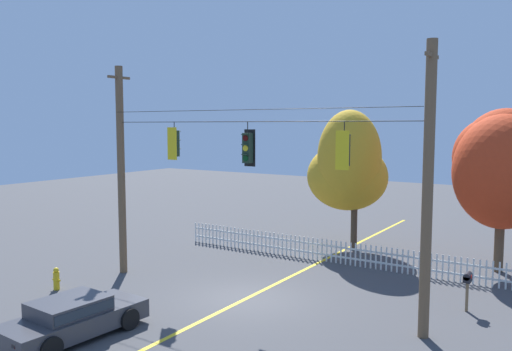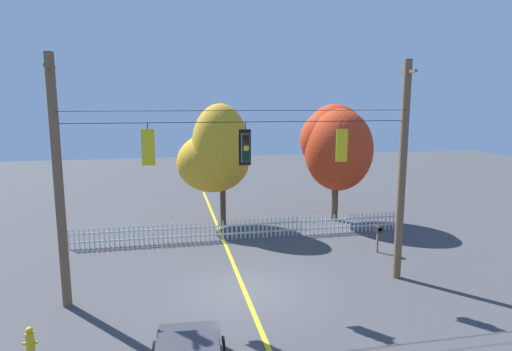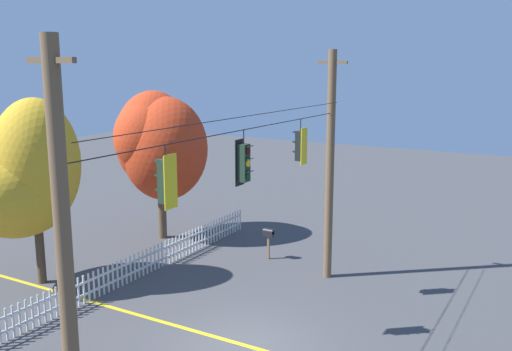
{
  "view_description": "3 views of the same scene",
  "coord_description": "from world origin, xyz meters",
  "px_view_note": "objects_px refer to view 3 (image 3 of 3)",
  "views": [
    {
      "loc": [
        9.91,
        -14.7,
        6.03
      ],
      "look_at": [
        0.48,
        -0.13,
        4.35
      ],
      "focal_mm": 36.76,
      "sensor_mm": 36.0,
      "label": 1
    },
    {
      "loc": [
        -2.58,
        -14.86,
        6.81
      ],
      "look_at": [
        0.54,
        0.49,
        4.17
      ],
      "focal_mm": 30.67,
      "sensor_mm": 36.0,
      "label": 2
    },
    {
      "loc": [
        -12.62,
        -7.68,
        7.83
      ],
      "look_at": [
        0.39,
        -0.19,
        4.87
      ],
      "focal_mm": 39.57,
      "sensor_mm": 36.0,
      "label": 3
    }
  ],
  "objects_px": {
    "roadside_mailbox": "(268,234)",
    "autumn_maple_mid": "(158,143)",
    "traffic_signal_southbound_primary": "(166,181)",
    "traffic_signal_northbound_primary": "(243,163)",
    "traffic_signal_northbound_secondary": "(301,146)",
    "autumn_maple_near_fence": "(28,178)"
  },
  "relations": [
    {
      "from": "traffic_signal_northbound_primary",
      "to": "traffic_signal_northbound_secondary",
      "type": "relative_size",
      "value": 1.04
    },
    {
      "from": "traffic_signal_northbound_secondary",
      "to": "autumn_maple_near_fence",
      "type": "relative_size",
      "value": 0.22
    },
    {
      "from": "traffic_signal_southbound_primary",
      "to": "autumn_maple_near_fence",
      "type": "relative_size",
      "value": 0.21
    },
    {
      "from": "traffic_signal_southbound_primary",
      "to": "traffic_signal_northbound_primary",
      "type": "relative_size",
      "value": 0.92
    },
    {
      "from": "traffic_signal_northbound_primary",
      "to": "autumn_maple_near_fence",
      "type": "xyz_separation_m",
      "value": [
        -0.05,
        8.73,
        -1.29
      ]
    },
    {
      "from": "traffic_signal_southbound_primary",
      "to": "traffic_signal_northbound_primary",
      "type": "distance_m",
      "value": 3.28
    },
    {
      "from": "traffic_signal_northbound_primary",
      "to": "traffic_signal_northbound_secondary",
      "type": "bearing_deg",
      "value": -0.32
    },
    {
      "from": "traffic_signal_southbound_primary",
      "to": "roadside_mailbox",
      "type": "bearing_deg",
      "value": 16.12
    },
    {
      "from": "traffic_signal_northbound_secondary",
      "to": "autumn_maple_mid",
      "type": "bearing_deg",
      "value": 69.52
    },
    {
      "from": "roadside_mailbox",
      "to": "autumn_maple_mid",
      "type": "bearing_deg",
      "value": 89.38
    },
    {
      "from": "traffic_signal_northbound_primary",
      "to": "roadside_mailbox",
      "type": "height_order",
      "value": "traffic_signal_northbound_primary"
    },
    {
      "from": "traffic_signal_northbound_secondary",
      "to": "autumn_maple_near_fence",
      "type": "bearing_deg",
      "value": 112.09
    },
    {
      "from": "autumn_maple_near_fence",
      "to": "autumn_maple_mid",
      "type": "relative_size",
      "value": 1.01
    },
    {
      "from": "traffic_signal_northbound_secondary",
      "to": "roadside_mailbox",
      "type": "distance_m",
      "value": 5.99
    },
    {
      "from": "traffic_signal_southbound_primary",
      "to": "autumn_maple_near_fence",
      "type": "bearing_deg",
      "value": 69.77
    },
    {
      "from": "traffic_signal_northbound_primary",
      "to": "autumn_maple_near_fence",
      "type": "bearing_deg",
      "value": 90.34
    },
    {
      "from": "traffic_signal_northbound_primary",
      "to": "autumn_maple_mid",
      "type": "relative_size",
      "value": 0.23
    },
    {
      "from": "traffic_signal_northbound_primary",
      "to": "autumn_maple_mid",
      "type": "xyz_separation_m",
      "value": [
        6.69,
        8.52,
        -0.86
      ]
    },
    {
      "from": "traffic_signal_northbound_primary",
      "to": "autumn_maple_near_fence",
      "type": "distance_m",
      "value": 8.83
    },
    {
      "from": "traffic_signal_northbound_primary",
      "to": "roadside_mailbox",
      "type": "xyz_separation_m",
      "value": [
        6.63,
        2.84,
        -4.21
      ]
    },
    {
      "from": "traffic_signal_northbound_secondary",
      "to": "traffic_signal_southbound_primary",
      "type": "bearing_deg",
      "value": -180.0
    },
    {
      "from": "traffic_signal_northbound_secondary",
      "to": "autumn_maple_mid",
      "type": "relative_size",
      "value": 0.22
    }
  ]
}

